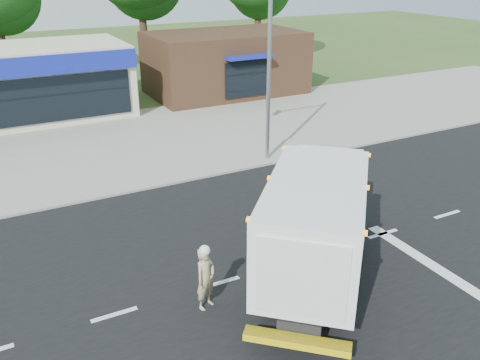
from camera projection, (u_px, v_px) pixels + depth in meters
The scene contains 9 objects.
ground at pixel (308, 257), 15.57m from camera, with size 120.00×120.00×0.00m, color #385123.
road_asphalt at pixel (308, 257), 15.57m from camera, with size 60.00×14.00×0.02m, color black.
sidewalk at pixel (201, 166), 22.21m from camera, with size 60.00×2.40×0.12m, color gray.
parking_apron at pixel (157, 131), 26.93m from camera, with size 60.00×9.00×0.02m, color gray.
lane_markings at pixel (372, 267), 15.04m from camera, with size 55.20×7.00×0.01m.
ems_box_truck at pixel (317, 216), 13.93m from camera, with size 6.67×7.09×3.31m.
emergency_worker at pixel (206, 277), 12.99m from camera, with size 0.75×0.65×1.84m.
brown_storefront at pixel (225, 63), 33.97m from camera, with size 10.00×6.70×4.00m.
traffic_signal_pole at pixel (256, 51), 20.77m from camera, with size 3.51×0.25×8.00m.
Camera 1 is at (-8.04, -10.84, 8.39)m, focal length 38.00 mm.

